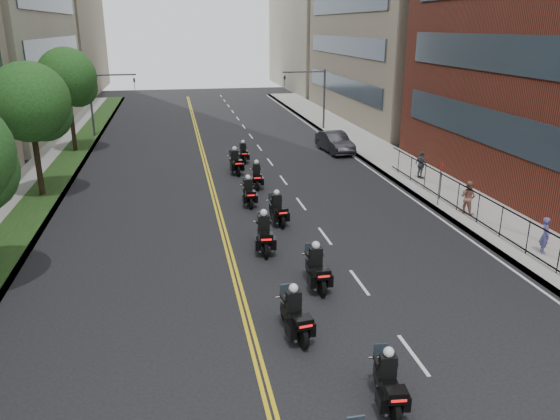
# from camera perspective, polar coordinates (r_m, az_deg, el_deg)

# --- Properties ---
(sidewalk_right) EXTENTS (4.00, 90.00, 0.15)m
(sidewalk_right) POSITION_cam_1_polar(r_m,az_deg,el_deg) (37.77, 13.60, 3.84)
(sidewalk_right) COLOR gray
(sidewalk_right) RESTS_ON ground
(sidewalk_left) EXTENTS (4.00, 90.00, 0.15)m
(sidewalk_left) POSITION_cam_1_polar(r_m,az_deg,el_deg) (35.51, -24.47, 1.72)
(sidewalk_left) COLOR gray
(sidewalk_left) RESTS_ON ground
(grass_strip) EXTENTS (2.00, 90.00, 0.04)m
(grass_strip) POSITION_cam_1_polar(r_m,az_deg,el_deg) (35.30, -23.23, 1.95)
(grass_strip) COLOR black
(grass_strip) RESTS_ON sidewalk_left
(building_right_far) EXTENTS (15.00, 28.00, 26.00)m
(building_right_far) POSITION_cam_1_polar(r_m,az_deg,el_deg) (89.78, 5.55, 20.92)
(building_right_far) COLOR gray
(building_right_far) RESTS_ON ground
(iron_fence) EXTENTS (0.05, 28.00, 1.50)m
(iron_fence) POSITION_cam_1_polar(r_m,az_deg,el_deg) (26.23, 23.25, -1.84)
(iron_fence) COLOR black
(iron_fence) RESTS_ON sidewalk_right
(street_trees) EXTENTS (4.40, 38.40, 7.98)m
(street_trees) POSITION_cam_1_polar(r_m,az_deg,el_deg) (28.16, -26.74, 7.96)
(street_trees) COLOR #2F2315
(street_trees) RESTS_ON ground
(traffic_signal_right) EXTENTS (4.09, 0.20, 5.60)m
(traffic_signal_right) POSITION_cam_1_polar(r_m,az_deg,el_deg) (52.14, 3.62, 12.37)
(traffic_signal_right) COLOR #3F3F44
(traffic_signal_right) RESTS_ON ground
(traffic_signal_left) EXTENTS (4.09, 0.20, 5.60)m
(traffic_signal_left) POSITION_cam_1_polar(r_m,az_deg,el_deg) (50.86, -18.13, 11.34)
(traffic_signal_left) COLOR #3F3F44
(traffic_signal_left) RESTS_ON ground
(motorcycle_1) EXTENTS (0.62, 2.23, 1.65)m
(motorcycle_1) POSITION_cam_1_polar(r_m,az_deg,el_deg) (15.06, 11.24, -17.36)
(motorcycle_1) COLOR black
(motorcycle_1) RESTS_ON ground
(motorcycle_2) EXTENTS (0.72, 2.39, 1.77)m
(motorcycle_2) POSITION_cam_1_polar(r_m,az_deg,el_deg) (17.61, 1.56, -11.03)
(motorcycle_2) COLOR black
(motorcycle_2) RESTS_ON ground
(motorcycle_3) EXTENTS (0.57, 2.46, 1.81)m
(motorcycle_3) POSITION_cam_1_polar(r_m,az_deg,el_deg) (20.70, 3.83, -6.24)
(motorcycle_3) COLOR black
(motorcycle_3) RESTS_ON ground
(motorcycle_4) EXTENTS (0.66, 2.56, 1.89)m
(motorcycle_4) POSITION_cam_1_polar(r_m,az_deg,el_deg) (23.87, -1.66, -2.63)
(motorcycle_4) COLOR black
(motorcycle_4) RESTS_ON ground
(motorcycle_5) EXTENTS (0.67, 2.34, 1.73)m
(motorcycle_5) POSITION_cam_1_polar(r_m,az_deg,el_deg) (27.21, -0.26, -0.05)
(motorcycle_5) COLOR black
(motorcycle_5) RESTS_ON ground
(motorcycle_6) EXTENTS (0.53, 2.30, 1.70)m
(motorcycle_6) POSITION_cam_1_polar(r_m,az_deg,el_deg) (30.06, -3.30, 1.74)
(motorcycle_6) COLOR black
(motorcycle_6) RESTS_ON ground
(motorcycle_7) EXTENTS (0.63, 2.30, 1.70)m
(motorcycle_7) POSITION_cam_1_polar(r_m,az_deg,el_deg) (33.41, -2.45, 3.50)
(motorcycle_7) COLOR black
(motorcycle_7) RESTS_ON ground
(motorcycle_8) EXTENTS (0.70, 2.47, 1.83)m
(motorcycle_8) POSITION_cam_1_polar(r_m,az_deg,el_deg) (36.69, -4.69, 4.92)
(motorcycle_8) COLOR black
(motorcycle_8) RESTS_ON ground
(motorcycle_9) EXTENTS (0.49, 2.15, 1.59)m
(motorcycle_9) POSITION_cam_1_polar(r_m,az_deg,el_deg) (39.90, -3.85, 5.92)
(motorcycle_9) COLOR black
(motorcycle_9) RESTS_ON ground
(parked_sedan) EXTENTS (2.10, 4.91, 1.58)m
(parked_sedan) POSITION_cam_1_polar(r_m,az_deg,el_deg) (43.16, 5.75, 7.07)
(parked_sedan) COLOR black
(parked_sedan) RESTS_ON ground
(pedestrian_a) EXTENTS (0.57, 0.69, 1.61)m
(pedestrian_a) POSITION_cam_1_polar(r_m,az_deg,el_deg) (25.87, 25.97, -2.39)
(pedestrian_a) COLOR #494782
(pedestrian_a) RESTS_ON sidewalk_right
(pedestrian_b) EXTENTS (1.02, 1.07, 1.74)m
(pedestrian_b) POSITION_cam_1_polar(r_m,az_deg,el_deg) (29.79, 19.04, 1.26)
(pedestrian_b) COLOR #956151
(pedestrian_b) RESTS_ON sidewalk_right
(pedestrian_c) EXTENTS (0.67, 1.10, 1.75)m
(pedestrian_c) POSITION_cam_1_polar(r_m,az_deg,el_deg) (35.94, 14.54, 4.59)
(pedestrian_c) COLOR #42424A
(pedestrian_c) RESTS_ON sidewalk_right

